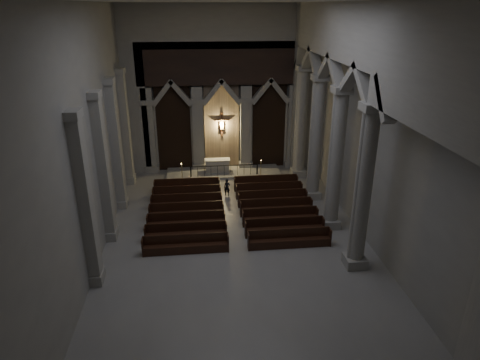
{
  "coord_description": "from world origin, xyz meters",
  "views": [
    {
      "loc": [
        -1.94,
        -19.6,
        11.82
      ],
      "look_at": [
        0.46,
        3.0,
        2.5
      ],
      "focal_mm": 32.0,
      "sensor_mm": 36.0,
      "label": 1
    }
  ],
  "objects_px": {
    "candle_stand_right": "(261,172)",
    "pews": "(232,211)",
    "worshipper": "(227,187)",
    "altar": "(217,165)",
    "candle_stand_left": "(182,178)",
    "altar_rail": "(224,169)"
  },
  "relations": [
    {
      "from": "candle_stand_left",
      "to": "candle_stand_right",
      "type": "bearing_deg",
      "value": 5.97
    },
    {
      "from": "candle_stand_left",
      "to": "pews",
      "type": "bearing_deg",
      "value": -61.14
    },
    {
      "from": "candle_stand_left",
      "to": "pews",
      "type": "height_order",
      "value": "candle_stand_left"
    },
    {
      "from": "worshipper",
      "to": "altar",
      "type": "bearing_deg",
      "value": 109.43
    },
    {
      "from": "altar_rail",
      "to": "altar",
      "type": "bearing_deg",
      "value": 116.41
    },
    {
      "from": "altar",
      "to": "candle_stand_left",
      "type": "xyz_separation_m",
      "value": [
        -2.61,
        -1.65,
        -0.23
      ]
    },
    {
      "from": "candle_stand_right",
      "to": "pews",
      "type": "height_order",
      "value": "candle_stand_right"
    },
    {
      "from": "candle_stand_left",
      "to": "worshipper",
      "type": "distance_m",
      "value": 3.91
    },
    {
      "from": "candle_stand_right",
      "to": "altar",
      "type": "bearing_deg",
      "value": 161.6
    },
    {
      "from": "altar",
      "to": "worshipper",
      "type": "distance_m",
      "value": 4.16
    },
    {
      "from": "candle_stand_right",
      "to": "worshipper",
      "type": "bearing_deg",
      "value": -131.66
    },
    {
      "from": "pews",
      "to": "worshipper",
      "type": "height_order",
      "value": "worshipper"
    },
    {
      "from": "altar",
      "to": "candle_stand_left",
      "type": "distance_m",
      "value": 3.1
    },
    {
      "from": "altar_rail",
      "to": "pews",
      "type": "height_order",
      "value": "pews"
    },
    {
      "from": "candle_stand_left",
      "to": "worshipper",
      "type": "xyz_separation_m",
      "value": [
        3.02,
        -2.49,
        0.16
      ]
    },
    {
      "from": "candle_stand_left",
      "to": "pews",
      "type": "distance_m",
      "value": 6.35
    },
    {
      "from": "candle_stand_left",
      "to": "candle_stand_right",
      "type": "distance_m",
      "value": 5.8
    },
    {
      "from": "altar",
      "to": "pews",
      "type": "height_order",
      "value": "altar"
    },
    {
      "from": "altar_rail",
      "to": "pews",
      "type": "relative_size",
      "value": 0.51
    },
    {
      "from": "pews",
      "to": "worshipper",
      "type": "bearing_deg",
      "value": 90.84
    },
    {
      "from": "pews",
      "to": "altar",
      "type": "bearing_deg",
      "value": 93.57
    },
    {
      "from": "altar",
      "to": "worshipper",
      "type": "bearing_deg",
      "value": -84.41
    }
  ]
}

